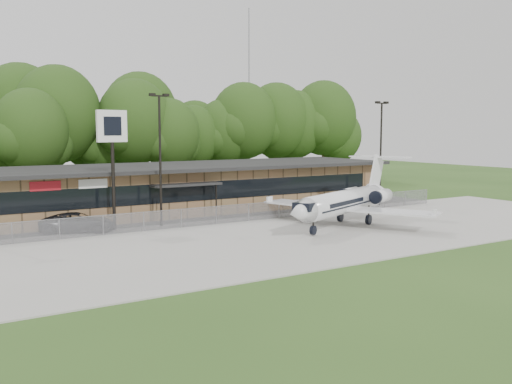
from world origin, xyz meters
TOP-DOWN VIEW (x-y plane):
  - ground at (0.00, 0.00)m, footprint 160.00×160.00m
  - apron at (0.00, 8.00)m, footprint 64.00×18.00m
  - parking_lot at (0.00, 19.50)m, footprint 50.00×9.00m
  - terminal at (-0.00, 23.94)m, footprint 41.00×11.65m
  - fence at (0.00, 15.00)m, footprint 46.00×0.04m
  - treeline at (0.00, 42.00)m, footprint 72.00×12.00m
  - radio_mast at (22.00, 48.00)m, footprint 0.20×0.20m
  - light_pole_mid at (-5.00, 16.50)m, footprint 1.55×0.30m
  - light_pole_right at (18.00, 16.50)m, footprint 1.55×0.30m
  - business_jet at (7.31, 9.08)m, footprint 15.60×13.92m
  - suv at (-11.16, 17.40)m, footprint 5.83×4.13m
  - pole_sign at (-8.61, 16.79)m, footprint 2.35×0.59m

SIDE VIEW (x-z plane):
  - ground at x=0.00m, z-range 0.00..0.00m
  - parking_lot at x=0.00m, z-range 0.00..0.06m
  - apron at x=0.00m, z-range 0.00..0.08m
  - suv at x=-11.16m, z-range 0.00..1.48m
  - fence at x=0.00m, z-range 0.02..1.54m
  - business_jet at x=7.31m, z-range -0.77..4.61m
  - terminal at x=0.00m, z-range 0.03..4.33m
  - light_pole_mid at x=-5.00m, z-range 0.86..11.09m
  - light_pole_right at x=18.00m, z-range 0.86..11.09m
  - pole_sign at x=-8.61m, z-range 2.37..11.30m
  - treeline at x=0.00m, z-range 0.00..15.00m
  - radio_mast at x=22.00m, z-range 0.00..25.00m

